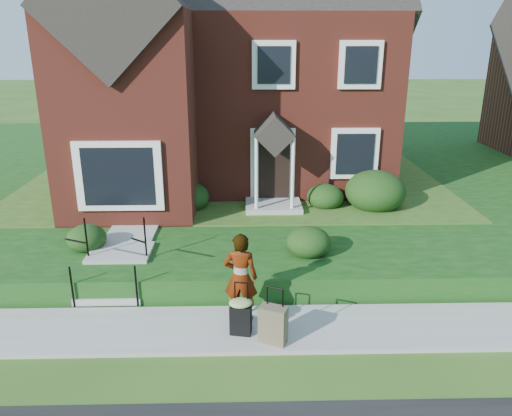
{
  "coord_description": "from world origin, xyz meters",
  "views": [
    {
      "loc": [
        0.36,
        -8.27,
        5.33
      ],
      "look_at": [
        0.62,
        2.0,
        1.8
      ],
      "focal_mm": 35.0,
      "sensor_mm": 36.0,
      "label": 1
    }
  ],
  "objects_px": {
    "front_steps": "(116,268)",
    "suitcase_black": "(241,315)",
    "woman": "(241,277)",
    "suitcase_olive": "(273,325)"
  },
  "relations": [
    {
      "from": "front_steps",
      "to": "suitcase_black",
      "type": "distance_m",
      "value": 3.46
    },
    {
      "from": "woman",
      "to": "suitcase_black",
      "type": "bearing_deg",
      "value": 98.54
    },
    {
      "from": "suitcase_black",
      "to": "suitcase_olive",
      "type": "xyz_separation_m",
      "value": [
        0.58,
        -0.28,
        -0.05
      ]
    },
    {
      "from": "front_steps",
      "to": "woman",
      "type": "relative_size",
      "value": 1.12
    },
    {
      "from": "woman",
      "to": "suitcase_olive",
      "type": "xyz_separation_m",
      "value": [
        0.58,
        -0.8,
        -0.54
      ]
    },
    {
      "from": "front_steps",
      "to": "suitcase_olive",
      "type": "relative_size",
      "value": 1.9
    },
    {
      "from": "front_steps",
      "to": "suitcase_olive",
      "type": "xyz_separation_m",
      "value": [
        3.36,
        -2.34,
        -0.04
      ]
    },
    {
      "from": "woman",
      "to": "suitcase_olive",
      "type": "distance_m",
      "value": 1.13
    },
    {
      "from": "woman",
      "to": "suitcase_olive",
      "type": "height_order",
      "value": "woman"
    },
    {
      "from": "suitcase_olive",
      "to": "woman",
      "type": "bearing_deg",
      "value": 149.49
    }
  ]
}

